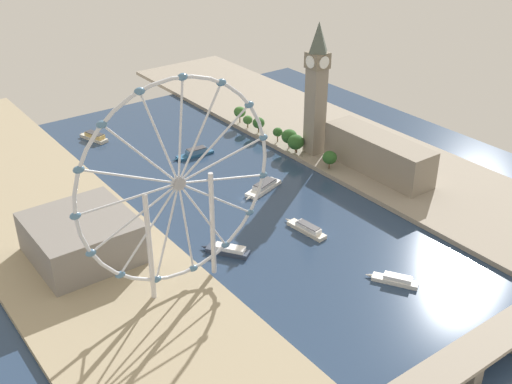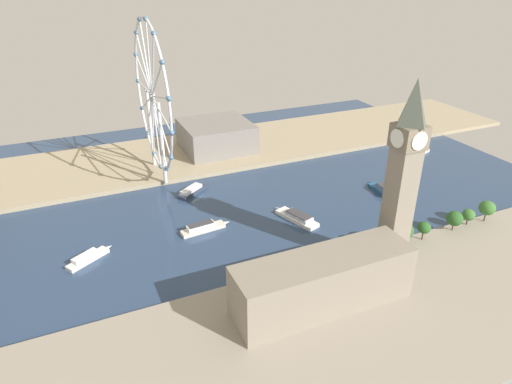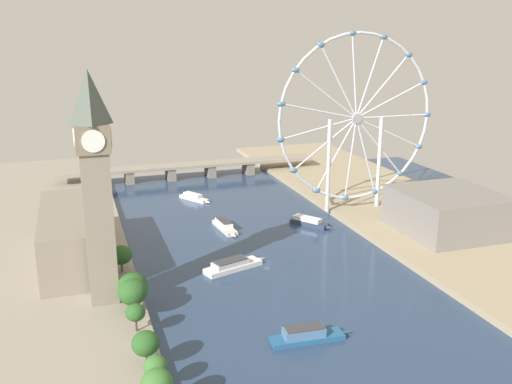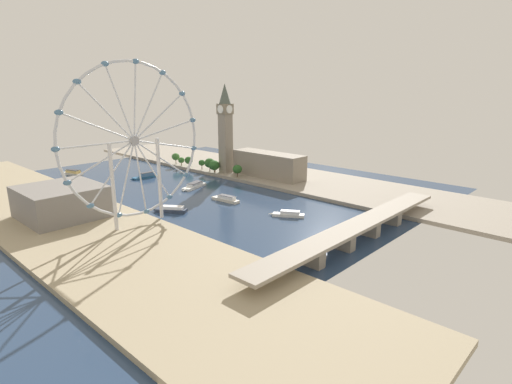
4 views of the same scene
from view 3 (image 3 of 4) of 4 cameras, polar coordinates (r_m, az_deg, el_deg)
ground_plane at (r=269.87m, az=1.11°, el=-7.24°), size 382.29×382.29×0.00m
riverbank_left at (r=257.32m, az=-22.12°, el=-9.30°), size 90.00×520.00×3.00m
riverbank_right at (r=318.36m, az=19.50°, el=-4.25°), size 90.00×520.00×3.00m
clock_tower at (r=220.24m, az=-15.89°, el=0.55°), size 13.42×13.42×90.37m
parliament_block at (r=275.64m, az=-18.69°, el=-4.25°), size 22.00×78.64×24.12m
tree_row_embankment at (r=214.24m, az=-12.13°, el=-10.80°), size 12.08×110.48×13.88m
ferris_wheel at (r=335.74m, az=10.12°, el=7.22°), size 99.98×3.20×104.47m
riverside_hall at (r=317.41m, az=18.85°, el=-1.90°), size 49.97×52.06×21.60m
river_bridge at (r=428.67m, az=-6.65°, el=2.49°), size 194.29×16.51×10.78m
tour_boat_0 at (r=206.92m, az=5.14°, el=-14.22°), size 31.51×8.56×5.49m
tour_boat_2 at (r=314.38m, az=-3.18°, el=-3.46°), size 8.49×30.06×5.17m
tour_boat_3 at (r=371.45m, az=-6.28°, el=-0.55°), size 17.13×24.67×4.45m
tour_boat_4 at (r=263.04m, az=-2.37°, el=-7.41°), size 33.09×16.43×4.95m
tour_boat_5 at (r=322.09m, az=5.45°, el=-3.05°), size 19.22×24.86×4.76m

